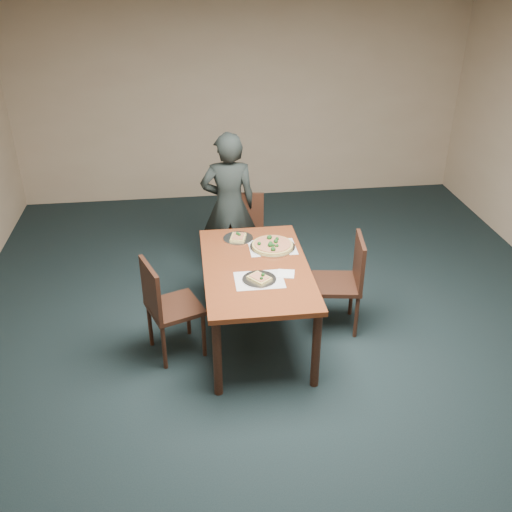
{
  "coord_description": "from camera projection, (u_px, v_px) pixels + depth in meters",
  "views": [
    {
      "loc": [
        -0.78,
        -3.55,
        3.17
      ],
      "look_at": [
        -0.25,
        0.62,
        0.85
      ],
      "focal_mm": 40.0,
      "sensor_mm": 36.0,
      "label": 1
    }
  ],
  "objects": [
    {
      "name": "ground",
      "position": [
        295.0,
        380.0,
        4.71
      ],
      "size": [
        8.0,
        8.0,
        0.0
      ],
      "primitive_type": "plane",
      "color": "black",
      "rests_on": "ground"
    },
    {
      "name": "room_shell",
      "position": [
        304.0,
        183.0,
        3.87
      ],
      "size": [
        8.0,
        8.0,
        8.0
      ],
      "color": "tan",
      "rests_on": "ground"
    },
    {
      "name": "dining_table",
      "position": [
        256.0,
        276.0,
        4.9
      ],
      "size": [
        0.9,
        1.5,
        0.75
      ],
      "color": "#5E2712",
      "rests_on": "ground"
    },
    {
      "name": "chair_far",
      "position": [
        243.0,
        232.0,
        5.95
      ],
      "size": [
        0.48,
        0.48,
        0.91
      ],
      "rotation": [
        0.0,
        0.0,
        -0.15
      ],
      "color": "black",
      "rests_on": "ground"
    },
    {
      "name": "chair_left",
      "position": [
        165.0,
        304.0,
        4.78
      ],
      "size": [
        0.54,
        0.54,
        0.91
      ],
      "rotation": [
        0.0,
        0.0,
        1.93
      ],
      "color": "black",
      "rests_on": "ground"
    },
    {
      "name": "chair_right",
      "position": [
        345.0,
        278.0,
        5.14
      ],
      "size": [
        0.48,
        0.48,
        0.91
      ],
      "rotation": [
        0.0,
        0.0,
        -1.72
      ],
      "color": "black",
      "rests_on": "ground"
    },
    {
      "name": "diner",
      "position": [
        229.0,
        206.0,
        5.87
      ],
      "size": [
        0.59,
        0.41,
        1.57
      ],
      "primitive_type": "imported",
      "rotation": [
        0.0,
        0.0,
        3.09
      ],
      "color": "black",
      "rests_on": "ground"
    },
    {
      "name": "placemat_main",
      "position": [
        272.0,
        247.0,
        5.15
      ],
      "size": [
        0.42,
        0.32,
        0.0
      ],
      "primitive_type": "cube",
      "color": "white",
      "rests_on": "dining_table"
    },
    {
      "name": "placemat_near",
      "position": [
        259.0,
        280.0,
        4.66
      ],
      "size": [
        0.4,
        0.3,
        0.0
      ],
      "primitive_type": "cube",
      "color": "white",
      "rests_on": "dining_table"
    },
    {
      "name": "pizza_pan",
      "position": [
        272.0,
        245.0,
        5.14
      ],
      "size": [
        0.41,
        0.41,
        0.07
      ],
      "color": "silver",
      "rests_on": "dining_table"
    },
    {
      "name": "slice_plate_near",
      "position": [
        259.0,
        279.0,
        4.65
      ],
      "size": [
        0.28,
        0.28,
        0.06
      ],
      "color": "silver",
      "rests_on": "dining_table"
    },
    {
      "name": "slice_plate_far",
      "position": [
        238.0,
        238.0,
        5.3
      ],
      "size": [
        0.28,
        0.28,
        0.06
      ],
      "color": "silver",
      "rests_on": "dining_table"
    },
    {
      "name": "napkin",
      "position": [
        286.0,
        274.0,
        4.74
      ],
      "size": [
        0.17,
        0.17,
        0.01
      ],
      "primitive_type": "cube",
      "rotation": [
        0.0,
        0.0,
        -0.23
      ],
      "color": "white",
      "rests_on": "dining_table"
    }
  ]
}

